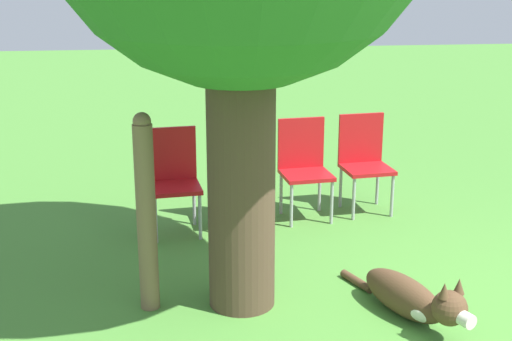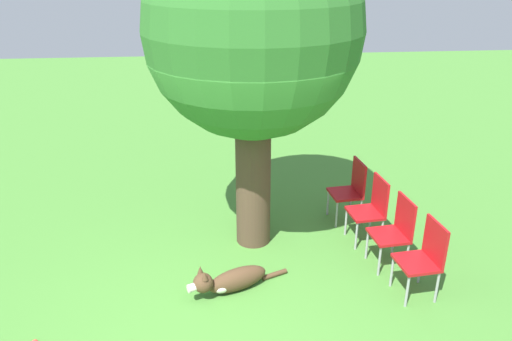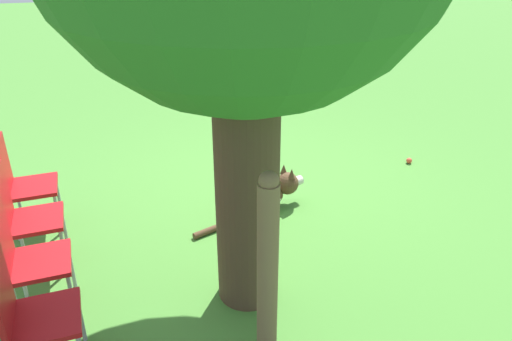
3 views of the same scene
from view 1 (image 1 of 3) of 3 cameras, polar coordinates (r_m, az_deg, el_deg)
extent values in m
plane|color=#478433|center=(5.06, 13.76, -11.41)|extent=(30.00, 30.00, 0.00)
cylinder|color=#4C3828|center=(4.73, -1.20, 0.92)|extent=(0.46, 0.46, 2.11)
ellipsoid|color=#513823|center=(5.03, 11.67, -9.73)|extent=(0.77, 0.51, 0.27)
ellipsoid|color=silver|center=(4.90, 13.25, -10.73)|extent=(0.32, 0.29, 0.16)
sphere|color=#513823|center=(4.71, 15.26, -10.57)|extent=(0.30, 0.30, 0.23)
cylinder|color=silver|center=(4.64, 16.40, -11.35)|extent=(0.13, 0.13, 0.10)
cone|color=#513823|center=(4.69, 15.94, -8.88)|extent=(0.07, 0.07, 0.10)
cone|color=#513823|center=(4.61, 14.83, -9.27)|extent=(0.07, 0.07, 0.10)
cylinder|color=#513823|center=(5.41, 8.07, -8.76)|extent=(0.33, 0.19, 0.06)
cylinder|color=brown|center=(4.85, -8.76, -3.87)|extent=(0.13, 0.13, 1.31)
sphere|color=brown|center=(4.66, -9.12, 3.91)|extent=(0.12, 0.12, 0.12)
cube|color=#B21419|center=(6.79, 8.87, 0.11)|extent=(0.46, 0.48, 0.04)
cube|color=#B21419|center=(6.90, 8.37, 2.60)|extent=(0.08, 0.44, 0.47)
cylinder|color=#99999E|center=(6.77, 10.84, -2.01)|extent=(0.03, 0.03, 0.41)
cylinder|color=#99999E|center=(6.63, 7.82, -2.26)|extent=(0.03, 0.03, 0.41)
cylinder|color=#99999E|center=(7.08, 9.69, -1.10)|extent=(0.03, 0.03, 0.41)
cylinder|color=#99999E|center=(6.95, 6.79, -1.33)|extent=(0.03, 0.03, 0.41)
cube|color=#B21419|center=(6.54, 4.05, -0.35)|extent=(0.46, 0.48, 0.04)
cube|color=#B21419|center=(6.65, 3.61, 2.23)|extent=(0.08, 0.44, 0.47)
cylinder|color=#99999E|center=(6.51, 6.07, -2.57)|extent=(0.03, 0.03, 0.41)
cylinder|color=#99999E|center=(6.40, 2.85, -2.83)|extent=(0.03, 0.03, 0.41)
cylinder|color=#99999E|center=(6.83, 5.10, -1.60)|extent=(0.03, 0.03, 0.41)
cylinder|color=#99999E|center=(6.73, 2.02, -1.83)|extent=(0.03, 0.03, 0.41)
cube|color=#B21419|center=(6.35, -1.10, -0.85)|extent=(0.46, 0.48, 0.04)
cube|color=#B21419|center=(6.46, -1.46, 1.81)|extent=(0.08, 0.44, 0.47)
cylinder|color=#99999E|center=(6.30, 0.95, -3.14)|extent=(0.03, 0.03, 0.41)
cylinder|color=#99999E|center=(6.22, -2.46, -3.41)|extent=(0.03, 0.03, 0.41)
cylinder|color=#99999E|center=(6.63, 0.20, -2.11)|extent=(0.03, 0.03, 0.41)
cylinder|color=#99999E|center=(6.55, -3.04, -2.35)|extent=(0.03, 0.03, 0.41)
cube|color=#B21419|center=(6.21, -6.52, -1.37)|extent=(0.46, 0.48, 0.04)
cube|color=#B21419|center=(6.32, -6.80, 1.37)|extent=(0.08, 0.44, 0.47)
cylinder|color=#99999E|center=(6.14, -4.49, -3.73)|extent=(0.03, 0.03, 0.41)
cylinder|color=#99999E|center=(6.10, -8.03, -3.98)|extent=(0.03, 0.03, 0.41)
cylinder|color=#99999E|center=(6.47, -4.97, -2.64)|extent=(0.03, 0.03, 0.41)
cylinder|color=#99999E|center=(6.44, -8.33, -2.87)|extent=(0.03, 0.03, 0.41)
camera|label=2|loc=(7.61, 54.38, 19.85)|focal=35.00mm
camera|label=3|loc=(5.77, -34.90, 16.81)|focal=35.00mm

